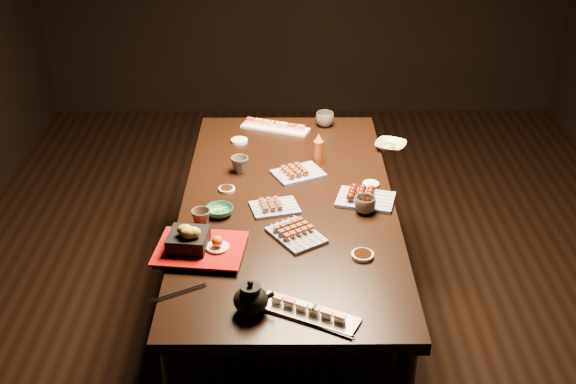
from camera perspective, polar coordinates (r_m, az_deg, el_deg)
The scene contains 23 objects.
ground at distance 3.72m, azimuth 2.05°, elevation -8.66°, with size 5.00×5.00×0.00m, color black.
dining_table at distance 3.26m, azimuth 0.00°, elevation -6.50°, with size 0.90×1.80×0.75m, color black.
sushi_platter_near at distance 2.42m, azimuth 1.59°, elevation -9.28°, with size 0.35×0.10×0.04m, color white, non-canonical shape.
sushi_platter_far at distance 3.72m, azimuth -1.01°, elevation 5.30°, with size 0.35×0.10×0.04m, color white, non-canonical shape.
yakitori_plate_center at distance 3.00m, azimuth -1.05°, elevation -0.94°, with size 0.19×0.14×0.05m, color #828EB6, non-canonical shape.
yakitori_plate_right at distance 2.81m, azimuth 0.66°, elevation -3.09°, with size 0.22×0.16×0.06m, color #828EB6, non-canonical shape.
yakitori_plate_left at distance 3.26m, azimuth 0.82°, elevation 1.77°, with size 0.22×0.16×0.05m, color #828EB6, non-canonical shape.
tsukune_plate at distance 3.07m, azimuth 6.17°, elevation -0.24°, with size 0.24×0.17×0.06m, color #828EB6, non-canonical shape.
edamame_bowl_green at distance 2.97m, azimuth -5.43°, elevation -1.51°, with size 0.11×0.11×0.04m, color #287C5C.
edamame_bowl_cream at distance 3.54m, azimuth 8.11°, elevation 3.64°, with size 0.15×0.15×0.04m, color beige.
tempura_tray at distance 2.72m, azimuth -6.98°, elevation -3.77°, with size 0.33×0.26×0.12m, color black, non-canonical shape.
teacup_near_left at distance 2.90m, azimuth -6.88°, elevation -2.07°, with size 0.08×0.08×0.07m, color #4B4239.
teacup_mid_right at distance 2.99m, azimuth 6.12°, elevation -1.01°, with size 0.09×0.09×0.07m, color #4B4239.
teacup_far_left at distance 3.29m, azimuth -3.83°, elevation 2.17°, with size 0.08×0.08×0.07m, color #4B4239.
teacup_far_right at distance 3.76m, azimuth 2.93°, elevation 5.75°, with size 0.09×0.09×0.07m, color #4B4239.
teapot at distance 2.42m, azimuth -2.96°, elevation -8.24°, with size 0.14×0.14×0.12m, color black, non-canonical shape.
condiment_bottle at distance 3.36m, azimuth 2.42°, elevation 3.49°, with size 0.05×0.05×0.14m, color maroon.
sauce_dish_west at distance 3.16m, azimuth -4.85°, elevation 0.22°, with size 0.07×0.07×0.01m, color white.
sauce_dish_east at distance 3.20m, azimuth 6.56°, elevation 0.61°, with size 0.07×0.07×0.01m, color white.
sauce_dish_se at distance 2.72m, azimuth 5.91°, elevation -5.00°, with size 0.09×0.09×0.01m, color white.
sauce_dish_nw at distance 3.59m, azimuth -3.86°, elevation 4.06°, with size 0.08×0.08×0.01m, color white.
chopsticks_near at distance 2.55m, azimuth -8.63°, elevation -7.91°, with size 0.20×0.02×0.01m, color black, non-canonical shape.
chopsticks_se at distance 2.38m, azimuth 2.56°, elevation -10.59°, with size 0.24×0.02×0.01m, color black, non-canonical shape.
Camera 1 is at (-0.14, -2.93, 2.28)m, focal length 45.00 mm.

